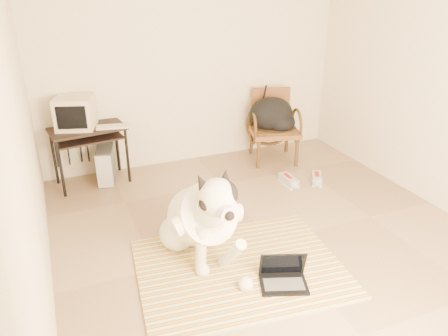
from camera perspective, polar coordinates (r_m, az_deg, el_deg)
floor at (r=4.30m, az=6.39°, el=-9.42°), size 4.50×4.50×0.00m
wall_back at (r=5.74m, az=-4.04°, el=13.93°), size 4.50×0.00×4.50m
wall_left at (r=3.27m, az=-24.92°, el=3.71°), size 0.00×4.50×4.50m
rug at (r=3.91m, az=2.09°, el=-12.90°), size 1.89×1.52×0.02m
dog at (r=3.86m, az=-2.90°, el=-6.57°), size 0.66×1.37×1.00m
laptop at (r=3.73m, az=7.73°, el=-13.80°), size 0.45×0.39×0.27m
computer_desk at (r=5.38m, az=-17.31°, el=4.00°), size 0.91×0.58×0.71m
crt_monitor at (r=5.34m, az=-18.86°, el=6.86°), size 0.51×0.50×0.37m
desk_keyboard at (r=5.28m, az=-14.27°, el=5.26°), size 0.41×0.21×0.03m
pc_tower at (r=5.54m, az=-15.15°, el=0.42°), size 0.29×0.49×0.43m
rattan_chair at (r=5.96m, az=6.45°, el=5.51°), size 0.76×0.74×0.94m
backpack at (r=5.85m, az=6.41°, el=6.84°), size 0.60×0.54×0.44m
sneaker_left at (r=5.37m, az=8.42°, el=-1.68°), size 0.13×0.31×0.11m
sneaker_right at (r=5.49m, az=12.00°, el=-1.39°), size 0.25×0.31×0.10m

